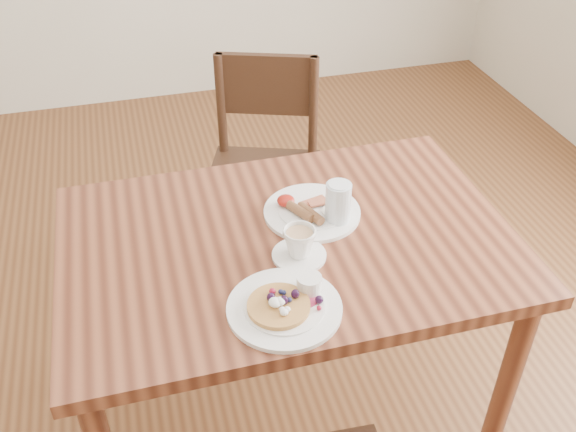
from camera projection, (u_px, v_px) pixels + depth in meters
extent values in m
plane|color=#5A3219|center=(288.00, 411.00, 2.16)|extent=(5.00, 5.00, 0.00)
cube|color=brown|center=(288.00, 243.00, 1.72)|extent=(1.20, 0.80, 0.04)
cylinder|color=brown|center=(506.00, 389.00, 1.79)|extent=(0.06, 0.06, 0.71)
cylinder|color=brown|center=(407.00, 241.00, 2.32)|extent=(0.06, 0.06, 0.71)
cylinder|color=brown|center=(101.00, 296.00, 2.09)|extent=(0.06, 0.06, 0.71)
cube|color=#331C12|center=(263.00, 180.00, 2.47)|extent=(0.54, 0.54, 0.04)
cylinder|color=#331C12|center=(213.00, 254.00, 2.48)|extent=(0.04, 0.04, 0.43)
cylinder|color=#331C12|center=(306.00, 259.00, 2.45)|extent=(0.04, 0.04, 0.43)
cylinder|color=#331C12|center=(228.00, 201.00, 2.77)|extent=(0.04, 0.04, 0.43)
cylinder|color=#331C12|center=(311.00, 205.00, 2.74)|extent=(0.04, 0.04, 0.43)
cylinder|color=#331C12|center=(313.00, 110.00, 2.47)|extent=(0.04, 0.04, 0.43)
cylinder|color=#331C12|center=(221.00, 107.00, 2.50)|extent=(0.04, 0.04, 0.43)
cube|color=#331C12|center=(267.00, 85.00, 2.44)|extent=(0.37, 0.16, 0.24)
cylinder|color=white|center=(284.00, 308.00, 1.49)|extent=(0.27, 0.27, 0.01)
cylinder|color=white|center=(284.00, 306.00, 1.48)|extent=(0.19, 0.19, 0.01)
cylinder|color=#B22D59|center=(304.00, 298.00, 1.50)|extent=(0.07, 0.07, 0.00)
cylinder|color=#C68C47|center=(279.00, 306.00, 1.47)|extent=(0.15, 0.15, 0.01)
ellipsoid|color=white|center=(277.00, 302.00, 1.45)|extent=(0.03, 0.03, 0.02)
ellipsoid|color=white|center=(286.00, 310.00, 1.44)|extent=(0.02, 0.02, 0.01)
cylinder|color=white|center=(309.00, 283.00, 1.51)|extent=(0.06, 0.06, 0.04)
cylinder|color=#591E07|center=(309.00, 278.00, 1.50)|extent=(0.05, 0.05, 0.00)
sphere|color=black|center=(289.00, 294.00, 1.48)|extent=(0.02, 0.02, 0.02)
sphere|color=#1E234C|center=(287.00, 290.00, 1.50)|extent=(0.01, 0.01, 0.01)
sphere|color=#1E234C|center=(277.00, 287.00, 1.50)|extent=(0.01, 0.01, 0.01)
sphere|color=#B21938|center=(274.00, 293.00, 1.48)|extent=(0.02, 0.02, 0.02)
sphere|color=black|center=(269.00, 298.00, 1.47)|extent=(0.02, 0.02, 0.02)
sphere|color=#1E234C|center=(273.00, 307.00, 1.45)|extent=(0.01, 0.01, 0.01)
sphere|color=black|center=(283.00, 302.00, 1.46)|extent=(0.02, 0.02, 0.02)
sphere|color=#1E234C|center=(292.00, 301.00, 1.47)|extent=(0.01, 0.01, 0.01)
sphere|color=#1E234C|center=(318.00, 311.00, 1.46)|extent=(0.01, 0.01, 0.01)
sphere|color=#B21938|center=(319.00, 299.00, 1.49)|extent=(0.01, 0.01, 0.01)
sphere|color=black|center=(311.00, 287.00, 1.51)|extent=(0.02, 0.02, 0.02)
cylinder|color=white|center=(312.00, 212.00, 1.79)|extent=(0.27, 0.27, 0.01)
cylinder|color=white|center=(312.00, 210.00, 1.78)|extent=(0.19, 0.19, 0.01)
cylinder|color=brown|center=(300.00, 212.00, 1.75)|extent=(0.06, 0.10, 0.03)
cylinder|color=brown|center=(311.00, 213.00, 1.74)|extent=(0.06, 0.10, 0.03)
cube|color=maroon|center=(312.00, 201.00, 1.80)|extent=(0.08, 0.04, 0.01)
cube|color=maroon|center=(322.00, 202.00, 1.80)|extent=(0.08, 0.03, 0.01)
cylinder|color=white|center=(334.00, 211.00, 1.77)|extent=(0.07, 0.07, 0.00)
ellipsoid|color=yellow|center=(334.00, 208.00, 1.76)|extent=(0.03, 0.03, 0.01)
ellipsoid|color=#A5190F|center=(286.00, 201.00, 1.79)|extent=(0.05, 0.05, 0.03)
cylinder|color=white|center=(299.00, 255.00, 1.64)|extent=(0.14, 0.14, 0.01)
imported|color=white|center=(299.00, 242.00, 1.62)|extent=(0.10, 0.10, 0.08)
cylinder|color=tan|center=(299.00, 234.00, 1.60)|extent=(0.07, 0.07, 0.00)
cylinder|color=silver|center=(338.00, 204.00, 1.72)|extent=(0.07, 0.07, 0.12)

